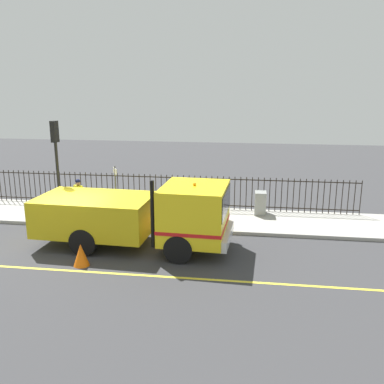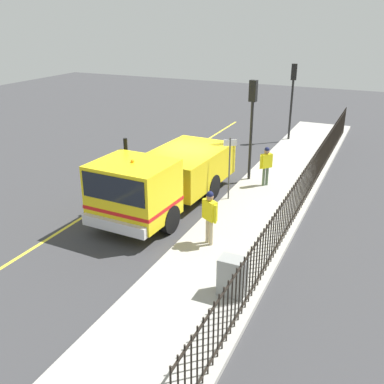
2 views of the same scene
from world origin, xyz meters
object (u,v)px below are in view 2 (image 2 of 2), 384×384
Objects in this scene: utility_cabinet at (232,276)px; traffic_cone at (142,179)px; pedestrian_distant at (266,162)px; traffic_light_mid at (293,87)px; worker_standing at (210,212)px; work_truck at (161,177)px; traffic_light_near at (252,111)px; street_sign at (230,161)px.

traffic_cone is (-6.05, 5.80, -0.28)m from utility_cabinet.
pedestrian_distant reaches higher than traffic_cone.
traffic_light_mid is 10.76m from traffic_cone.
worker_standing reaches higher than pedestrian_distant.
traffic_light_near is (1.99, 4.21, 1.79)m from work_truck.
traffic_cone is (-3.85, -2.46, -2.73)m from traffic_light_near.
worker_standing is at bearing -79.00° from street_sign.
traffic_light_near is at bearing -52.98° from worker_standing.
utility_cabinet is 0.42× the size of street_sign.
traffic_light_near reaches higher than worker_standing.
work_truck reaches higher than street_sign.
worker_standing is 6.38m from traffic_light_near.
traffic_light_near is 7.20m from traffic_light_mid.
pedestrian_distant is at bearing 99.90° from utility_cabinet.
traffic_cone is (-4.51, 3.60, -0.84)m from worker_standing.
utility_cabinet is at bearing -43.78° from traffic_cone.
traffic_light_near is 4.12× the size of utility_cabinet.
traffic_cone is (-3.89, -9.66, -2.70)m from traffic_light_mid.
street_sign reaches higher than pedestrian_distant.
traffic_cone is at bearing -40.54° from work_truck.
street_sign reaches higher than utility_cabinet.
worker_standing is at bearing 81.25° from traffic_light_mid.
traffic_light_mid is 9.74m from street_sign.
worker_standing is 0.42× the size of traffic_light_near.
work_truck is 11.72m from traffic_light_mid.
traffic_light_near reaches higher than traffic_cone.
traffic_cone is (-4.69, -2.00, -0.78)m from pedestrian_distant.
worker_standing is 5.83m from traffic_cone.
pedestrian_distant is 0.40× the size of traffic_light_mid.
street_sign is at bearing 15.09° from pedestrian_distant.
worker_standing is 1.07× the size of pedestrian_distant.
street_sign is (-2.24, 5.82, 1.00)m from utility_cabinet.
utility_cabinet is (2.16, -15.46, -2.42)m from traffic_light_mid.
worker_standing is 0.72× the size of street_sign.
work_truck is 4.99m from traffic_light_near.
utility_cabinet is (1.36, -7.80, -0.50)m from pedestrian_distant.
street_sign is at bearing -48.24° from worker_standing.
utility_cabinet is (1.54, -2.20, -0.56)m from worker_standing.
traffic_light_near reaches higher than traffic_light_mid.
traffic_light_near is at bearing 89.06° from street_sign.
utility_cabinet is (2.20, -8.26, -2.45)m from traffic_light_near.
worker_standing is 5.60m from pedestrian_distant.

